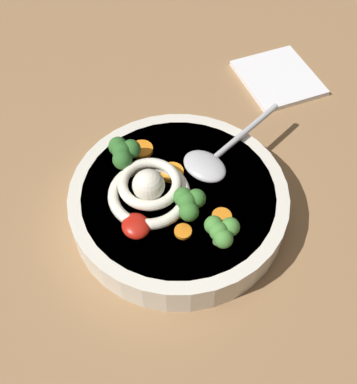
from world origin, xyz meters
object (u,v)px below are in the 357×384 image
at_px(noodle_pile, 149,189).
at_px(soup_spoon, 212,160).
at_px(soup_bowl, 178,202).
at_px(folded_napkin, 278,78).

distance_m(noodle_pile, soup_spoon, 0.09).
height_order(soup_bowl, noodle_pile, noodle_pile).
distance_m(soup_spoon, folded_napkin, 0.25).
bearing_deg(soup_spoon, noodle_pile, 166.85).
xyz_separation_m(noodle_pile, soup_spoon, (0.01, -0.09, -0.01)).
bearing_deg(folded_napkin, soup_bowl, 120.16).
xyz_separation_m(soup_bowl, folded_napkin, (0.16, -0.27, -0.02)).
distance_m(soup_bowl, folded_napkin, 0.31).
bearing_deg(noodle_pile, soup_spoon, -84.75).
relative_size(soup_bowl, soup_spoon, 1.57).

